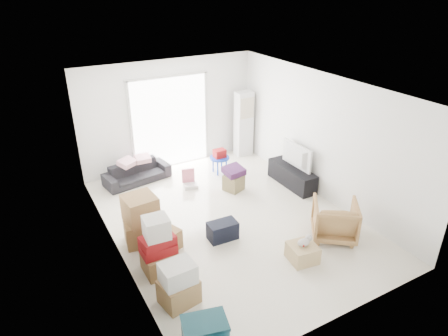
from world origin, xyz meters
name	(u,v)px	position (x,y,z in m)	size (l,w,h in m)	color
room_shell	(230,158)	(0.00, 0.00, 1.35)	(4.98, 6.48, 3.18)	silver
sliding_door	(170,119)	(0.00, 2.98, 1.24)	(2.10, 0.04, 2.33)	white
ac_tower	(244,124)	(1.95, 2.65, 0.88)	(0.45, 0.30, 1.75)	silver
tv_console	(292,176)	(2.00, 0.56, 0.23)	(0.41, 1.36, 0.45)	black
television	(293,165)	(2.00, 0.56, 0.52)	(0.96, 0.55, 0.13)	black
sofa	(137,170)	(-1.10, 2.50, 0.30)	(1.56, 0.45, 0.61)	black
pillow_left	(127,158)	(-1.31, 2.49, 0.67)	(0.40, 0.31, 0.12)	#F3B1C0
pillow_right	(142,153)	(-0.92, 2.54, 0.68)	(0.39, 0.31, 0.13)	#F3B1C0
armchair	(335,218)	(1.40, -1.46, 0.40)	(0.78, 0.73, 0.81)	#9C7545
box_stack_a	(178,285)	(-1.80, -1.60, 0.34)	(0.60, 0.53, 0.71)	#9E7847
box_stack_b	(158,249)	(-1.80, -0.79, 0.45)	(0.57, 0.51, 1.04)	#9E7847
box_stack_c	(141,220)	(-1.77, 0.13, 0.46)	(0.70, 0.61, 0.95)	#9E7847
loose_box	(165,239)	(-1.49, -0.27, 0.19)	(0.45, 0.45, 0.38)	#9E7847
duffel_bag	(223,231)	(-0.45, -0.51, 0.17)	(0.54, 0.32, 0.35)	black
ottoman	(234,182)	(0.69, 1.02, 0.19)	(0.38, 0.38, 0.38)	olive
blanket	(234,172)	(0.69, 1.02, 0.45)	(0.42, 0.42, 0.14)	#472153
kids_table	(220,156)	(0.84, 1.96, 0.44)	(0.49, 0.49, 0.62)	#153AC0
toy_walker	(190,182)	(-0.12, 1.66, 0.12)	(0.37, 0.35, 0.42)	silver
wood_crate	(302,253)	(0.45, -1.73, 0.15)	(0.46, 0.46, 0.30)	tan
plush_bunny	(305,241)	(0.48, -1.72, 0.37)	(0.31, 0.17, 0.16)	#B2ADA8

